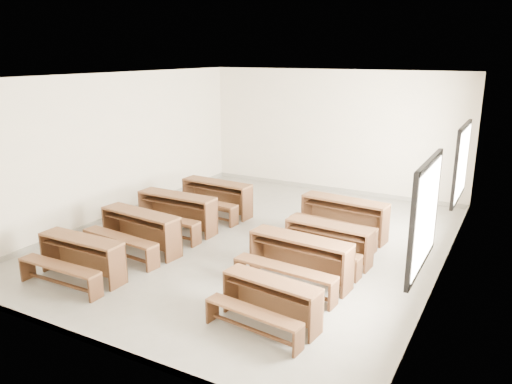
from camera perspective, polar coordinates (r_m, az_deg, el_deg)
The scene contains 9 objects.
room at distance 9.38m, azimuth 0.48°, elevation 6.67°, with size 8.50×8.50×3.20m.
desk_set_0 at distance 8.71m, azimuth -19.49°, elevation -6.84°, with size 1.57×0.82×0.70m.
desk_set_1 at distance 9.56m, azimuth -13.26°, elevation -4.12°, with size 1.77×1.04×0.76m.
desk_set_2 at distance 10.48m, azimuth -9.17°, elevation -2.05°, with size 1.75×0.92×0.78m.
desk_set_3 at distance 11.47m, azimuth -4.64°, elevation -0.40°, with size 1.76×0.99×0.77m.
desk_set_4 at distance 6.95m, azimuth 1.56°, elevation -12.11°, with size 1.50×0.90×0.64m.
desk_set_5 at distance 8.10m, azimuth 4.90°, elevation -7.40°, with size 1.76×1.01×0.77m.
desk_set_6 at distance 8.95m, azimuth 8.15°, elevation -5.47°, with size 1.61×0.91×0.70m.
desk_set_7 at distance 10.16m, azimuth 9.92°, elevation -2.65°, with size 1.83×1.08×0.79m.
Camera 1 is at (4.45, -8.17, 3.61)m, focal length 35.00 mm.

